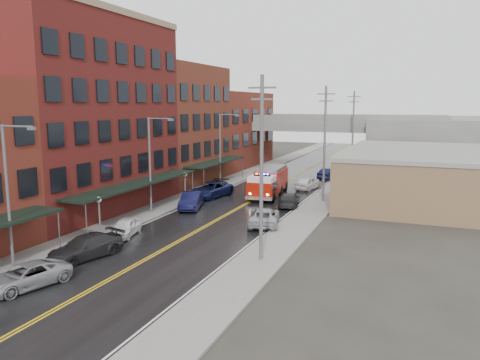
% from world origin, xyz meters
% --- Properties ---
extents(road, '(11.00, 160.00, 0.02)m').
position_xyz_m(road, '(0.00, 30.00, 0.01)').
color(road, black).
rests_on(road, ground).
extents(sidewalk_left, '(3.00, 160.00, 0.15)m').
position_xyz_m(sidewalk_left, '(-7.30, 30.00, 0.07)').
color(sidewalk_left, slate).
rests_on(sidewalk_left, ground).
extents(sidewalk_right, '(3.00, 160.00, 0.15)m').
position_xyz_m(sidewalk_right, '(7.30, 30.00, 0.07)').
color(sidewalk_right, slate).
rests_on(sidewalk_right, ground).
extents(curb_left, '(0.30, 160.00, 0.15)m').
position_xyz_m(curb_left, '(-5.65, 30.00, 0.07)').
color(curb_left, gray).
rests_on(curb_left, ground).
extents(curb_right, '(0.30, 160.00, 0.15)m').
position_xyz_m(curb_right, '(5.65, 30.00, 0.07)').
color(curb_right, gray).
rests_on(curb_right, ground).
extents(brick_building_b, '(9.00, 20.00, 18.00)m').
position_xyz_m(brick_building_b, '(-13.30, 23.00, 9.00)').
color(brick_building_b, '#571817').
rests_on(brick_building_b, ground).
extents(brick_building_c, '(9.00, 15.00, 15.00)m').
position_xyz_m(brick_building_c, '(-13.30, 40.50, 7.50)').
color(brick_building_c, '#60291C').
rests_on(brick_building_c, ground).
extents(brick_building_far, '(9.00, 20.00, 12.00)m').
position_xyz_m(brick_building_far, '(-13.30, 58.00, 6.00)').
color(brick_building_far, maroon).
rests_on(brick_building_far, ground).
extents(tan_building, '(14.00, 22.00, 5.00)m').
position_xyz_m(tan_building, '(16.00, 40.00, 2.50)').
color(tan_building, brown).
rests_on(tan_building, ground).
extents(right_far_block, '(18.00, 30.00, 8.00)m').
position_xyz_m(right_far_block, '(18.00, 70.00, 4.00)').
color(right_far_block, slate).
rests_on(right_far_block, ground).
extents(awning_1, '(2.60, 18.00, 3.09)m').
position_xyz_m(awning_1, '(-7.49, 23.00, 2.99)').
color(awning_1, black).
rests_on(awning_1, ground).
extents(awning_2, '(2.60, 13.00, 3.09)m').
position_xyz_m(awning_2, '(-7.49, 40.50, 2.99)').
color(awning_2, black).
rests_on(awning_2, ground).
extents(globe_lamp_1, '(0.44, 0.44, 3.12)m').
position_xyz_m(globe_lamp_1, '(-6.40, 16.00, 2.31)').
color(globe_lamp_1, '#59595B').
rests_on(globe_lamp_1, ground).
extents(globe_lamp_2, '(0.44, 0.44, 3.12)m').
position_xyz_m(globe_lamp_2, '(-6.40, 30.00, 2.31)').
color(globe_lamp_2, '#59595B').
rests_on(globe_lamp_2, ground).
extents(street_lamp_0, '(2.64, 0.22, 9.00)m').
position_xyz_m(street_lamp_0, '(-6.55, 8.00, 5.19)').
color(street_lamp_0, '#59595B').
rests_on(street_lamp_0, ground).
extents(street_lamp_1, '(2.64, 0.22, 9.00)m').
position_xyz_m(street_lamp_1, '(-6.55, 24.00, 5.19)').
color(street_lamp_1, '#59595B').
rests_on(street_lamp_1, ground).
extents(street_lamp_2, '(2.64, 0.22, 9.00)m').
position_xyz_m(street_lamp_2, '(-6.55, 40.00, 5.19)').
color(street_lamp_2, '#59595B').
rests_on(street_lamp_2, ground).
extents(utility_pole_0, '(1.80, 0.24, 12.00)m').
position_xyz_m(utility_pole_0, '(7.20, 15.00, 6.31)').
color(utility_pole_0, '#59595B').
rests_on(utility_pole_0, ground).
extents(utility_pole_1, '(1.80, 0.24, 12.00)m').
position_xyz_m(utility_pole_1, '(7.20, 35.00, 6.31)').
color(utility_pole_1, '#59595B').
rests_on(utility_pole_1, ground).
extents(utility_pole_2, '(1.80, 0.24, 12.00)m').
position_xyz_m(utility_pole_2, '(7.20, 55.00, 6.31)').
color(utility_pole_2, '#59595B').
rests_on(utility_pole_2, ground).
extents(overpass, '(40.00, 10.00, 7.50)m').
position_xyz_m(overpass, '(0.00, 62.00, 5.99)').
color(overpass, slate).
rests_on(overpass, ground).
extents(fire_truck, '(4.03, 8.84, 3.15)m').
position_xyz_m(fire_truck, '(0.85, 36.00, 1.71)').
color(fire_truck, '#9D1407').
rests_on(fire_truck, ground).
extents(parked_car_left_2, '(3.54, 5.30, 1.35)m').
position_xyz_m(parked_car_left_2, '(-3.60, 5.96, 0.68)').
color(parked_car_left_2, gray).
rests_on(parked_car_left_2, ground).
extents(parked_car_left_3, '(3.45, 5.70, 1.55)m').
position_xyz_m(parked_car_left_3, '(-3.90, 11.30, 0.77)').
color(parked_car_left_3, '#232325').
rests_on(parked_car_left_3, ground).
extents(parked_car_left_4, '(2.52, 4.29, 1.37)m').
position_xyz_m(parked_car_left_4, '(-4.64, 16.80, 0.68)').
color(parked_car_left_4, white).
rests_on(parked_car_left_4, ground).
extents(parked_car_left_5, '(3.14, 5.32, 1.66)m').
position_xyz_m(parked_car_left_5, '(-4.23, 27.20, 0.83)').
color(parked_car_left_5, '#0E0F33').
rests_on(parked_car_left_5, ground).
extents(parked_car_left_6, '(3.67, 6.31, 1.65)m').
position_xyz_m(parked_car_left_6, '(-4.89, 33.20, 0.83)').
color(parked_car_left_6, '#131A47').
rests_on(parked_car_left_6, ground).
extents(parked_car_left_7, '(2.94, 5.44, 1.50)m').
position_xyz_m(parked_car_left_7, '(-5.00, 34.80, 0.75)').
color(parked_car_left_7, black).
rests_on(parked_car_left_7, ground).
extents(parked_car_right_0, '(3.78, 5.82, 1.49)m').
position_xyz_m(parked_car_right_0, '(4.44, 23.80, 0.75)').
color(parked_car_right_0, '#A3A5AB').
rests_on(parked_car_right_0, ground).
extents(parked_car_right_1, '(2.81, 5.08, 1.39)m').
position_xyz_m(parked_car_right_1, '(4.38, 31.85, 0.70)').
color(parked_car_right_1, black).
rests_on(parked_car_right_1, ground).
extents(parked_car_right_2, '(2.90, 4.87, 1.55)m').
position_xyz_m(parked_car_right_2, '(4.01, 41.80, 0.78)').
color(parked_car_right_2, white).
rests_on(parked_car_right_2, ground).
extents(parked_car_right_3, '(2.84, 4.89, 1.52)m').
position_xyz_m(parked_car_right_3, '(5.00, 50.38, 0.76)').
color(parked_car_right_3, black).
rests_on(parked_car_right_3, ground).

